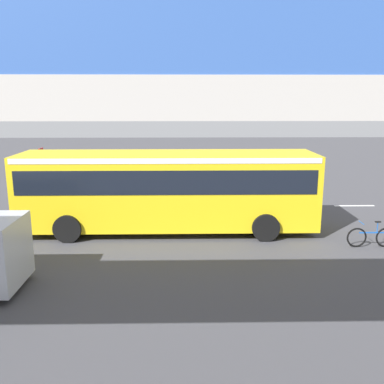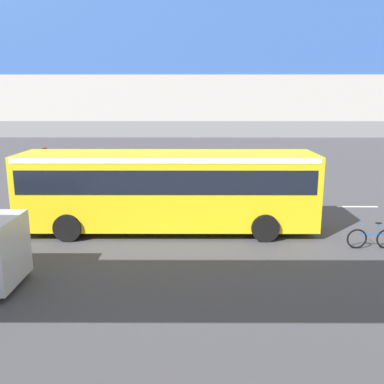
# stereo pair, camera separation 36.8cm
# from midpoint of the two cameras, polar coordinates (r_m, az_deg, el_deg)

# --- Properties ---
(ground) EXTENTS (80.00, 80.00, 0.00)m
(ground) POSITION_cam_midpoint_polar(r_m,az_deg,el_deg) (18.18, 1.11, -4.10)
(ground) COLOR #424247
(city_bus) EXTENTS (11.54, 2.85, 3.15)m
(city_bus) POSITION_cam_midpoint_polar(r_m,az_deg,el_deg) (16.56, -2.69, 0.95)
(city_bus) COLOR yellow
(city_bus) RESTS_ON ground
(bicycle_blue) EXTENTS (1.77, 0.44, 0.96)m
(bicycle_blue) POSITION_cam_midpoint_polar(r_m,az_deg,el_deg) (16.33, 23.83, -5.78)
(bicycle_blue) COLOR black
(bicycle_blue) RESTS_ON ground
(pedestrian) EXTENTS (0.38, 0.38, 1.79)m
(pedestrian) POSITION_cam_midpoint_polar(r_m,az_deg,el_deg) (20.61, -15.43, -0.01)
(pedestrian) COLOR #2D2D38
(pedestrian) RESTS_ON ground
(traffic_sign) EXTENTS (0.08, 0.60, 2.80)m
(traffic_sign) POSITION_cam_midpoint_polar(r_m,az_deg,el_deg) (22.49, -18.86, 3.40)
(traffic_sign) COLOR slate
(traffic_sign) RESTS_ON ground
(lane_dash_leftmost) EXTENTS (2.00, 0.20, 0.01)m
(lane_dash_leftmost) POSITION_cam_midpoint_polar(r_m,az_deg,el_deg) (22.32, 22.00, -1.86)
(lane_dash_leftmost) COLOR silver
(lane_dash_leftmost) RESTS_ON ground
(lane_dash_left) EXTENTS (2.00, 0.20, 0.01)m
(lane_dash_left) POSITION_cam_midpoint_polar(r_m,az_deg,el_deg) (21.16, 11.89, -1.95)
(lane_dash_left) COLOR silver
(lane_dash_left) RESTS_ON ground
(lane_dash_centre) EXTENTS (2.00, 0.20, 0.01)m
(lane_dash_centre) POSITION_cam_midpoint_polar(r_m,az_deg,el_deg) (20.73, 0.99, -1.98)
(lane_dash_centre) COLOR silver
(lane_dash_centre) RESTS_ON ground
(lane_dash_right) EXTENTS (2.00, 0.20, 0.01)m
(lane_dash_right) POSITION_cam_midpoint_polar(r_m,az_deg,el_deg) (21.05, -9.96, -1.95)
(lane_dash_right) COLOR silver
(lane_dash_right) RESTS_ON ground
(lane_dash_rightmost) EXTENTS (2.00, 0.20, 0.01)m
(lane_dash_rightmost) POSITION_cam_midpoint_polar(r_m,az_deg,el_deg) (22.11, -20.23, -1.85)
(lane_dash_rightmost) COLOR silver
(lane_dash_rightmost) RESTS_ON ground
(pedestrian_overpass) EXTENTS (29.70, 2.60, 6.58)m
(pedestrian_overpass) POSITION_cam_midpoint_polar(r_m,az_deg,el_deg) (6.04, 3.04, 9.34)
(pedestrian_overpass) COLOR #B2ADA5
(pedestrian_overpass) RESTS_ON ground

